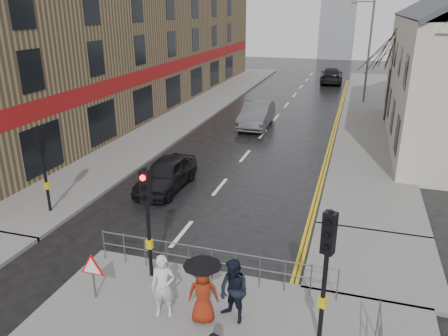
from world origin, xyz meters
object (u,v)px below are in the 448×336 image
Objects in this scene: car_parked at (166,174)px; car_mid at (257,115)px; pedestrian_b at (234,291)px; pedestrian_with_umbrella at (203,284)px; pedestrian_a at (163,286)px.

car_mid is at bearing 84.17° from car_parked.
pedestrian_with_umbrella reaches higher than pedestrian_b.
pedestrian_with_umbrella is (1.03, 0.08, 0.22)m from pedestrian_a.
car_parked is at bearing -98.72° from car_mid.
pedestrian_with_umbrella is 19.67m from car_mid.
car_parked is (-3.50, 7.95, -0.30)m from pedestrian_a.
pedestrian_a is at bearing -65.22° from car_parked.
pedestrian_a reaches higher than car_parked.
car_mid is at bearing 80.10° from pedestrian_a.
car_parked is 0.82× the size of car_mid.
car_mid is (1.39, 11.54, 0.13)m from car_parked.
pedestrian_b is (1.76, 0.33, -0.00)m from pedestrian_a.
pedestrian_a is 1.79m from pedestrian_b.
car_parked is at bearing 151.85° from pedestrian_b.
pedestrian_with_umbrella reaches higher than car_mid.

